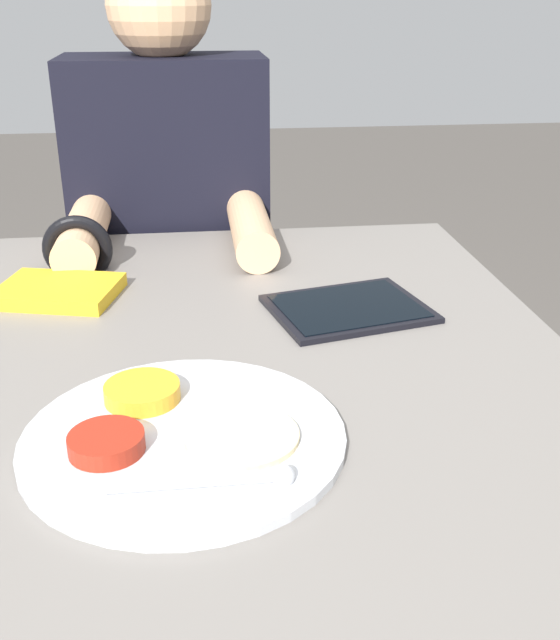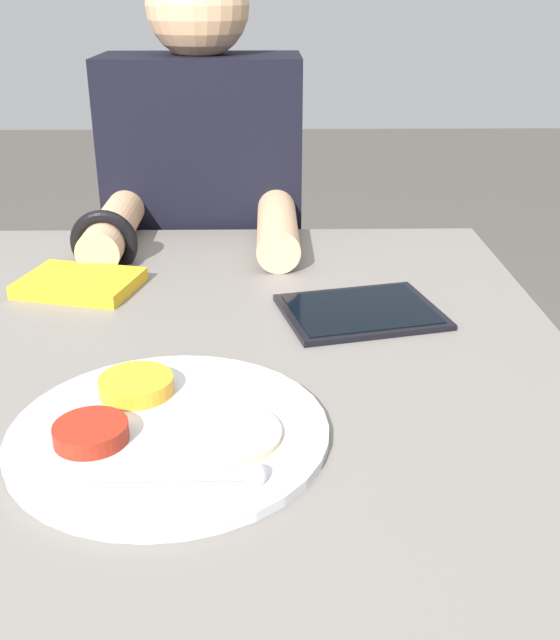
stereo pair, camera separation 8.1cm
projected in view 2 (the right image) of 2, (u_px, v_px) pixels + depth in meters
dining_table at (208, 592)px, 1.07m from camera, size 0.94×1.05×0.75m
thali_tray at (164, 428)px, 0.75m from camera, size 0.32×0.32×0.03m
red_notebook at (80, 284)px, 1.12m from camera, size 0.19×0.16×0.02m
tablet_device at (361, 311)px, 1.03m from camera, size 0.24×0.21×0.01m
person_diner at (209, 291)px, 1.57m from camera, size 0.38×0.47×1.23m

